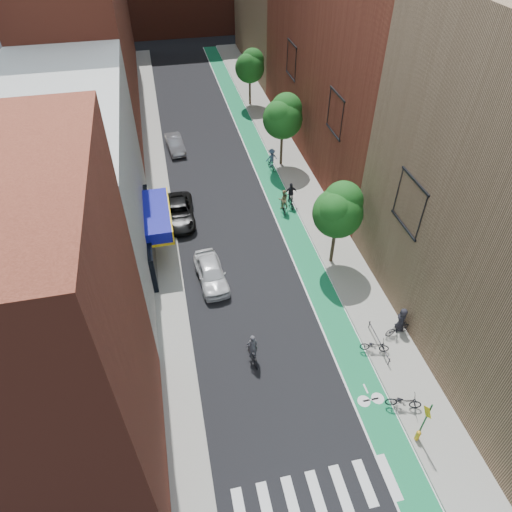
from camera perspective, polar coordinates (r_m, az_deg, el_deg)
ground at (r=26.03m, az=4.85°, el=-17.29°), size 160.00×160.00×0.00m
bike_lane at (r=45.42m, az=0.45°, el=12.36°), size 2.00×68.00×0.01m
sidewalk_left at (r=44.51m, az=-12.43°, el=10.78°), size 2.00×68.00×0.15m
sidewalk_right at (r=45.94m, az=3.57°, el=12.74°), size 3.00×68.00×0.15m
building_left_near_red at (r=19.33m, az=-26.44°, el=-11.95°), size 8.00×10.00×16.00m
building_left_white at (r=31.73m, az=-21.81°, el=7.68°), size 8.00×20.00×12.00m
building_right_mid_red at (r=43.61m, az=12.00°, el=25.96°), size 8.00×28.00×22.00m
tree_near at (r=30.54m, az=10.30°, el=5.75°), size 3.40×3.36×6.42m
tree_mid at (r=41.87m, az=3.42°, el=17.11°), size 3.55×3.53×6.74m
tree_far at (r=54.66m, az=-0.75°, el=22.73°), size 3.30×3.25×6.21m
sign_pole at (r=24.61m, az=20.36°, el=-18.62°), size 0.13×0.71×3.00m
parked_car_white at (r=31.18m, az=-5.64°, el=-2.12°), size 2.18×4.64×1.54m
parked_car_black at (r=36.96m, az=-9.65°, el=5.41°), size 2.58×5.31×1.46m
parked_car_silver at (r=46.85m, az=-10.07°, el=13.63°), size 1.84×4.24×1.36m
cyclist_lead at (r=26.72m, az=-0.44°, el=-11.94°), size 0.76×1.69×2.13m
cyclist_lane_near at (r=37.37m, az=3.44°, el=6.63°), size 0.83×1.82×2.01m
cyclist_lane_mid at (r=38.12m, az=4.39°, el=7.32°), size 1.05×1.74×2.11m
cyclist_lane_far at (r=42.88m, az=1.98°, el=11.88°), size 1.22×1.58×2.06m
parked_bike_near at (r=26.27m, az=17.98°, el=-16.89°), size 1.99×1.24×0.99m
parked_bike_mid at (r=29.18m, az=17.35°, el=-8.62°), size 1.78×0.72×1.04m
parked_bike_far at (r=28.05m, az=14.61°, el=-10.80°), size 1.80×1.12×0.89m
pedestrian at (r=29.25m, az=17.75°, el=-7.57°), size 0.80×0.98×1.72m
fire_hydrant at (r=25.64m, az=19.58°, el=-20.33°), size 0.25×0.25×0.71m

